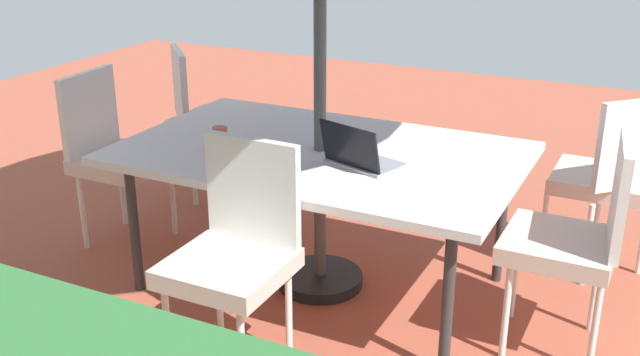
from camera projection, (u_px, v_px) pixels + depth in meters
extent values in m
cube|color=#9E4C38|center=(320.00, 286.00, 3.92)|extent=(10.00, 10.00, 0.02)
cube|color=silver|center=(320.00, 153.00, 3.66)|extent=(1.92, 1.21, 0.04)
cylinder|color=#333333|center=(502.00, 219.00, 3.83)|extent=(0.05, 0.05, 0.70)
cylinder|color=#333333|center=(233.00, 170.00, 4.50)|extent=(0.05, 0.05, 0.70)
cylinder|color=#333333|center=(448.00, 301.00, 3.08)|extent=(0.05, 0.05, 0.70)
cylinder|color=#333333|center=(134.00, 227.00, 3.75)|extent=(0.05, 0.05, 0.70)
cylinder|color=#4C4C4C|center=(320.00, 43.00, 3.46)|extent=(0.06, 0.06, 2.51)
cylinder|color=black|center=(320.00, 279.00, 3.90)|extent=(0.44, 0.44, 0.06)
cube|color=beige|center=(559.00, 245.00, 3.23)|extent=(0.46, 0.46, 0.08)
cube|color=white|center=(620.00, 194.00, 3.07)|extent=(0.09, 0.44, 0.45)
cylinder|color=white|center=(515.00, 274.00, 3.54)|extent=(0.03, 0.03, 0.45)
cylinder|color=white|center=(506.00, 312.00, 3.23)|extent=(0.03, 0.03, 0.45)
cylinder|color=white|center=(596.00, 287.00, 3.43)|extent=(0.03, 0.03, 0.45)
cylinder|color=white|center=(595.00, 328.00, 3.11)|extent=(0.03, 0.03, 0.45)
cube|color=beige|center=(227.00, 268.00, 3.04)|extent=(0.46, 0.46, 0.08)
cube|color=white|center=(253.00, 190.00, 3.12)|extent=(0.44, 0.05, 0.45)
cylinder|color=white|center=(168.00, 334.00, 3.07)|extent=(0.03, 0.03, 0.45)
cylinder|color=white|center=(219.00, 295.00, 3.36)|extent=(0.03, 0.03, 0.45)
cylinder|color=white|center=(289.00, 315.00, 3.21)|extent=(0.03, 0.03, 0.45)
cube|color=beige|center=(124.00, 161.00, 4.22)|extent=(0.46, 0.46, 0.08)
cube|color=white|center=(89.00, 112.00, 4.20)|extent=(0.07, 0.44, 0.45)
cylinder|color=white|center=(136.00, 222.00, 4.10)|extent=(0.03, 0.03, 0.45)
cylinder|color=white|center=(173.00, 199.00, 4.40)|extent=(0.03, 0.03, 0.45)
cylinder|color=white|center=(83.00, 212.00, 4.23)|extent=(0.03, 0.03, 0.45)
cylinder|color=white|center=(122.00, 189.00, 4.54)|extent=(0.03, 0.03, 0.45)
cube|color=beige|center=(599.00, 180.00, 3.95)|extent=(0.46, 0.46, 0.08)
cube|color=white|center=(635.00, 144.00, 3.67)|extent=(0.33, 0.34, 0.45)
cylinder|color=white|center=(598.00, 209.00, 4.26)|extent=(0.03, 0.03, 0.45)
cylinder|color=white|center=(544.00, 218.00, 4.15)|extent=(0.03, 0.03, 0.45)
cylinder|color=white|center=(587.00, 245.00, 3.83)|extent=(0.03, 0.03, 0.45)
cube|color=beige|center=(215.00, 122.00, 4.93)|extent=(0.46, 0.46, 0.08)
cube|color=white|center=(180.00, 85.00, 4.77)|extent=(0.33, 0.34, 0.45)
cylinder|color=white|center=(249.00, 166.00, 4.91)|extent=(0.03, 0.03, 0.45)
cylinder|color=white|center=(238.00, 149.00, 5.23)|extent=(0.03, 0.03, 0.45)
cylinder|color=white|center=(194.00, 172.00, 4.81)|extent=(0.03, 0.03, 0.45)
cylinder|color=white|center=(186.00, 154.00, 5.13)|extent=(0.03, 0.03, 0.45)
cube|color=gray|center=(365.00, 163.00, 3.45)|extent=(0.37, 0.30, 0.02)
cube|color=black|center=(350.00, 146.00, 3.34)|extent=(0.32, 0.14, 0.20)
cylinder|color=#CC4C33|center=(220.00, 139.00, 3.61)|extent=(0.07, 0.07, 0.12)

